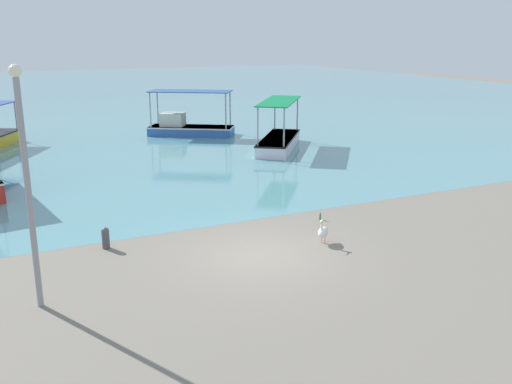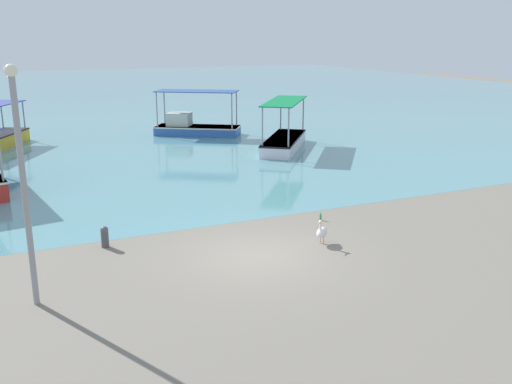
# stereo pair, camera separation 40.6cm
# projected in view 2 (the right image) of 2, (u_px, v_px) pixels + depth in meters

# --- Properties ---
(ground) EXTENTS (120.00, 120.00, 0.00)m
(ground) POSITION_uv_depth(u_px,v_px,m) (256.00, 256.00, 16.28)
(ground) COLOR slate
(harbor_water) EXTENTS (110.00, 90.00, 0.00)m
(harbor_water) POSITION_uv_depth(u_px,v_px,m) (62.00, 96.00, 58.39)
(harbor_water) COLOR #59939B
(harbor_water) RESTS_ON ground
(fishing_boat_near_left) EXTENTS (4.79, 5.63, 2.65)m
(fishing_boat_near_left) POSITION_uv_depth(u_px,v_px,m) (284.00, 140.00, 31.31)
(fishing_boat_near_left) COLOR white
(fishing_boat_near_left) RESTS_ON harbor_water
(fishing_boat_near_right) EXTENTS (5.38, 4.38, 2.75)m
(fishing_boat_near_right) POSITION_uv_depth(u_px,v_px,m) (194.00, 126.00, 35.75)
(fishing_boat_near_right) COLOR #3262B1
(fishing_boat_near_right) RESTS_ON harbor_water
(pelican) EXTENTS (0.68, 0.61, 0.80)m
(pelican) POSITION_uv_depth(u_px,v_px,m) (322.00, 232.00, 17.10)
(pelican) COLOR #E0997A
(pelican) RESTS_ON ground
(lamp_post) EXTENTS (0.28, 0.28, 5.51)m
(lamp_post) POSITION_uv_depth(u_px,v_px,m) (23.00, 175.00, 12.55)
(lamp_post) COLOR gray
(lamp_post) RESTS_ON ground
(mooring_bollard) EXTENTS (0.23, 0.23, 0.65)m
(mooring_bollard) POSITION_uv_depth(u_px,v_px,m) (105.00, 236.00, 16.85)
(mooring_bollard) COLOR #47474C
(mooring_bollard) RESTS_ON ground
(glass_bottle) EXTENTS (0.07, 0.07, 0.27)m
(glass_bottle) POSITION_uv_depth(u_px,v_px,m) (321.00, 217.00, 19.36)
(glass_bottle) COLOR #3F7F4C
(glass_bottle) RESTS_ON ground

